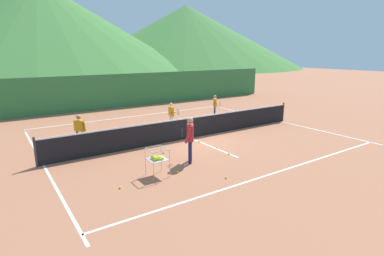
{
  "coord_description": "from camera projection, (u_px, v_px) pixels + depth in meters",
  "views": [
    {
      "loc": [
        -7.35,
        -10.98,
        3.79
      ],
      "look_at": [
        -0.67,
        -1.12,
        0.8
      ],
      "focal_mm": 28.25,
      "sensor_mm": 36.0,
      "label": 1
    }
  ],
  "objects": [
    {
      "name": "line_baseline_near",
      "position": [
        275.0,
        173.0,
        9.78
      ],
      "size": [
        12.22,
        0.08,
        0.01
      ],
      "primitive_type": "cube",
      "color": "white",
      "rests_on": "ground"
    },
    {
      "name": "ground_plane",
      "position": [
        190.0,
        138.0,
        13.74
      ],
      "size": [
        120.0,
        120.0,
        0.0
      ],
      "primitive_type": "plane",
      "color": "#A86647"
    },
    {
      "name": "line_service_center",
      "position": [
        190.0,
        138.0,
        13.74
      ],
      "size": [
        0.08,
        6.34,
        0.01
      ],
      "primitive_type": "cube",
      "color": "white",
      "rests_on": "ground"
    },
    {
      "name": "line_sideline_east",
      "position": [
        280.0,
        121.0,
        17.06
      ],
      "size": [
        0.08,
        10.87,
        0.01
      ],
      "primitive_type": "cube",
      "color": "white",
      "rests_on": "ground"
    },
    {
      "name": "tennis_ball_2",
      "position": [
        217.0,
        147.0,
        12.3
      ],
      "size": [
        0.07,
        0.07,
        0.07
      ],
      "primitive_type": "sphere",
      "color": "yellow",
      "rests_on": "ground"
    },
    {
      "name": "hill_2",
      "position": [
        186.0,
        37.0,
        78.65
      ],
      "size": [
        59.01,
        59.01,
        15.48
      ],
      "primitive_type": "cone",
      "color": "#427A38",
      "rests_on": "ground"
    },
    {
      "name": "student_0",
      "position": [
        79.0,
        128.0,
        12.41
      ],
      "size": [
        0.44,
        0.51,
        1.31
      ],
      "color": "navy",
      "rests_on": "ground"
    },
    {
      "name": "tennis_ball_3",
      "position": [
        199.0,
        141.0,
        13.13
      ],
      "size": [
        0.07,
        0.07,
        0.07
      ],
      "primitive_type": "sphere",
      "color": "yellow",
      "rests_on": "ground"
    },
    {
      "name": "student_1",
      "position": [
        171.0,
        113.0,
        15.47
      ],
      "size": [
        0.42,
        0.68,
        1.3
      ],
      "color": "silver",
      "rests_on": "ground"
    },
    {
      "name": "tennis_ball_5",
      "position": [
        226.0,
        177.0,
        9.33
      ],
      "size": [
        0.07,
        0.07,
        0.07
      ],
      "primitive_type": "sphere",
      "color": "yellow",
      "rests_on": "ground"
    },
    {
      "name": "student_2",
      "position": [
        215.0,
        104.0,
        17.85
      ],
      "size": [
        0.47,
        0.72,
        1.35
      ],
      "color": "navy",
      "rests_on": "ground"
    },
    {
      "name": "hill_0",
      "position": [
        42.0,
        27.0,
        59.34
      ],
      "size": [
        59.28,
        59.28,
        17.16
      ],
      "primitive_type": "cone",
      "color": "#427A38",
      "rests_on": "ground"
    },
    {
      "name": "tennis_ball_4",
      "position": [
        178.0,
        172.0,
        9.76
      ],
      "size": [
        0.07,
        0.07,
        0.07
      ],
      "primitive_type": "sphere",
      "color": "yellow",
      "rests_on": "ground"
    },
    {
      "name": "line_sideline_west",
      "position": [
        44.0,
        165.0,
        10.42
      ],
      "size": [
        0.08,
        10.87,
        0.01
      ],
      "primitive_type": "cube",
      "color": "white",
      "rests_on": "ground"
    },
    {
      "name": "line_baseline_far",
      "position": [
        137.0,
        116.0,
        18.51
      ],
      "size": [
        12.22,
        0.08,
        0.01
      ],
      "primitive_type": "cube",
      "color": "white",
      "rests_on": "ground"
    },
    {
      "name": "instructor",
      "position": [
        190.0,
        136.0,
        10.51
      ],
      "size": [
        0.56,
        0.81,
        1.62
      ],
      "color": "#191E4C",
      "rests_on": "ground"
    },
    {
      "name": "tennis_ball_0",
      "position": [
        120.0,
        187.0,
        8.64
      ],
      "size": [
        0.07,
        0.07,
        0.07
      ],
      "primitive_type": "sphere",
      "color": "yellow",
      "rests_on": "ground"
    },
    {
      "name": "ball_cart",
      "position": [
        157.0,
        158.0,
        9.4
      ],
      "size": [
        0.58,
        0.58,
        0.9
      ],
      "color": "#B7B7BC",
      "rests_on": "ground"
    },
    {
      "name": "tennis_ball_1",
      "position": [
        229.0,
        153.0,
        11.55
      ],
      "size": [
        0.07,
        0.07,
        0.07
      ],
      "primitive_type": "sphere",
      "color": "yellow",
      "rests_on": "ground"
    },
    {
      "name": "windscreen_fence",
      "position": [
        116.0,
        91.0,
        20.9
      ],
      "size": [
        26.88,
        0.08,
        2.35
      ],
      "primitive_type": "cube",
      "color": "#33753D",
      "rests_on": "ground"
    },
    {
      "name": "tennis_ball_6",
      "position": [
        164.0,
        153.0,
        11.65
      ],
      "size": [
        0.07,
        0.07,
        0.07
      ],
      "primitive_type": "sphere",
      "color": "yellow",
      "rests_on": "ground"
    },
    {
      "name": "tennis_net",
      "position": [
        190.0,
        127.0,
        13.62
      ],
      "size": [
        12.7,
        0.08,
        1.05
      ],
      "color": "#333338",
      "rests_on": "ground"
    }
  ]
}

